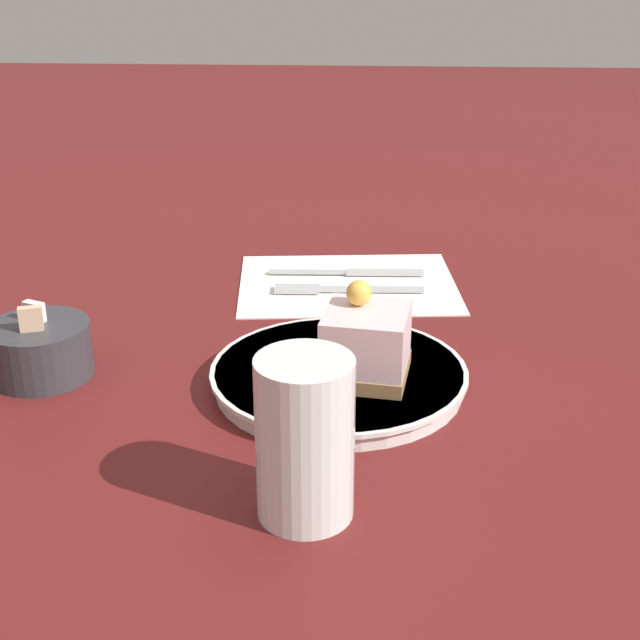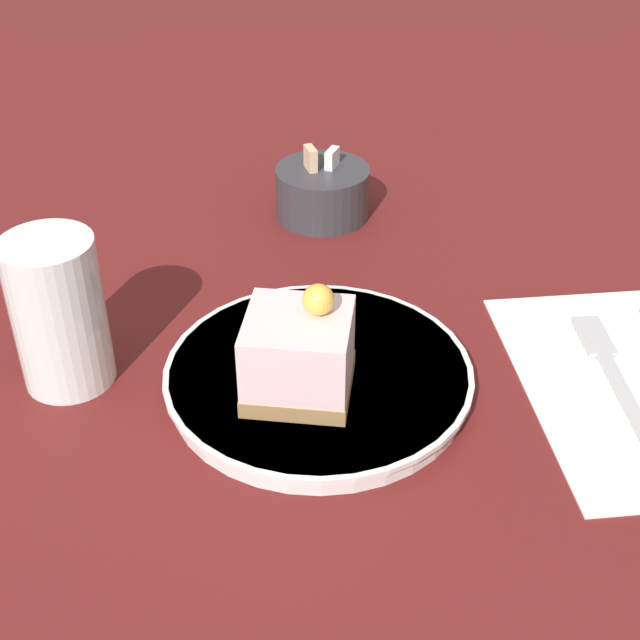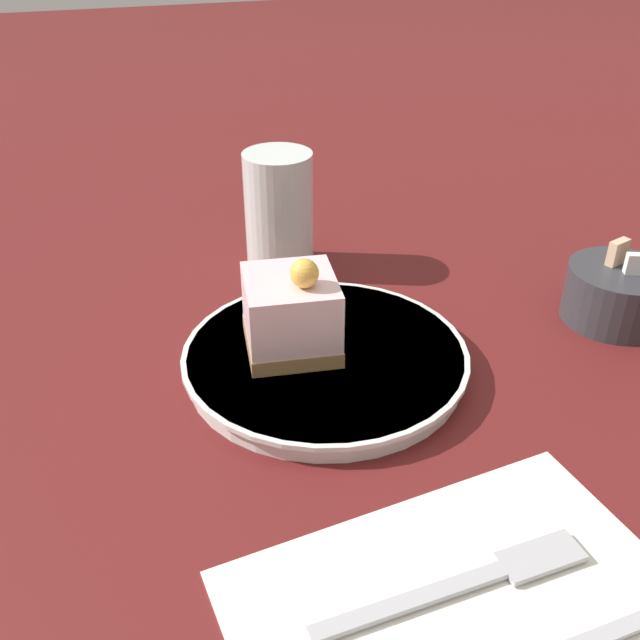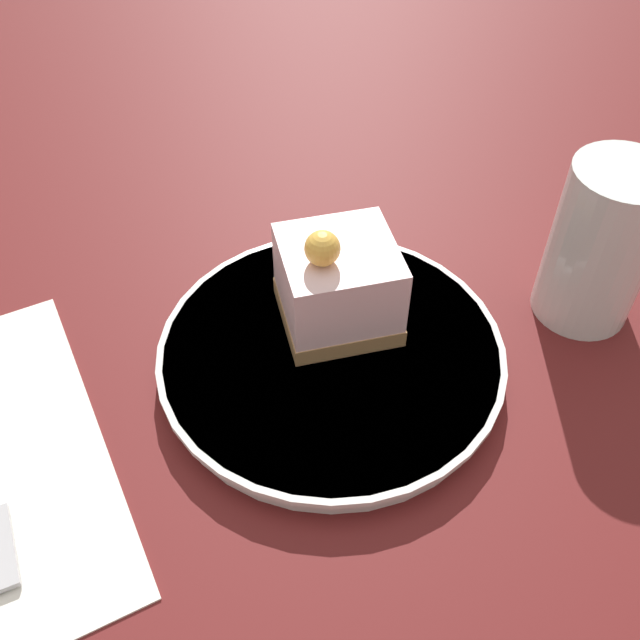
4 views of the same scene
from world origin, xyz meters
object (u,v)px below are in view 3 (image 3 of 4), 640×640
Objects in this scene: fork at (476,579)px; drinking_glass at (279,212)px; plate at (325,359)px; cake_slice at (291,313)px; sugar_bowl at (618,294)px.

drinking_glass reaches higher than fork.
drinking_glass is (-0.18, 0.02, 0.05)m from plate.
fork is 1.42× the size of drinking_glass.
plate is at bearing -179.12° from fork.
cake_slice is 0.18m from drinking_glass.
drinking_glass reaches higher than cake_slice.
cake_slice reaches higher than plate.
fork is (0.23, 0.04, -0.04)m from cake_slice.
plate is at bearing -4.91° from drinking_glass.
cake_slice reaches higher than sugar_bowl.
sugar_bowl is (0.02, 0.29, -0.02)m from cake_slice.
sugar_bowl is at bearing 93.82° from cake_slice.
plate is at bearing 67.36° from cake_slice.
plate is 2.73× the size of cake_slice.
plate is 2.48× the size of sugar_bowl.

